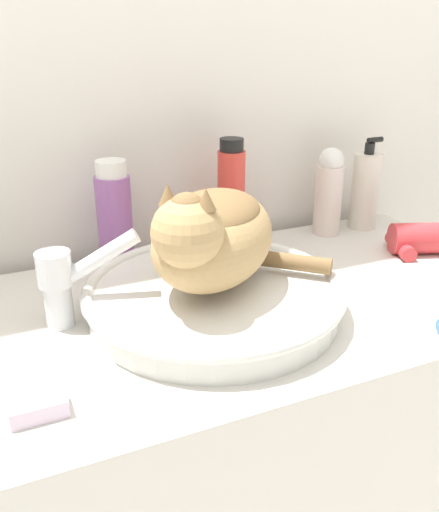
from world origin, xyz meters
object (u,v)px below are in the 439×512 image
cat (214,233)px  hair_dryer (422,239)px  soap_pump_bottle (365,190)px  faucet (65,280)px  soap_bar (38,407)px  lotion_bottle_white (329,192)px  shampoo_bottle_tall (231,197)px  mouthwash_bottle (115,218)px

cat → hair_dryer: 0.52m
soap_pump_bottle → faucet: bearing=-165.4°
cat → soap_bar: cat is taller
lotion_bottle_white → hair_dryer: bearing=-57.7°
cat → soap_pump_bottle: cat is taller
hair_dryer → faucet: bearing=-158.7°
lotion_bottle_white → soap_pump_bottle: soap_pump_bottle is taller
shampoo_bottle_tall → soap_pump_bottle: (0.34, 0.00, -0.02)m
lotion_bottle_white → hair_dryer: (0.12, -0.18, -0.07)m
faucet → mouthwash_bottle: (0.13, 0.19, 0.03)m
hair_dryer → shampoo_bottle_tall: bearing=174.0°
shampoo_bottle_tall → hair_dryer: bearing=-26.9°
cat → soap_pump_bottle: (0.49, 0.25, -0.05)m
cat → mouthwash_bottle: size_ratio=1.63×
faucet → soap_bar: size_ratio=2.31×
mouthwash_bottle → hair_dryer: size_ratio=1.30×
cat → faucet: 0.24m
hair_dryer → soap_pump_bottle: bearing=115.1°
cat → hair_dryer: bearing=144.0°
faucet → shampoo_bottle_tall: (0.37, 0.19, 0.04)m
faucet → lotion_bottle_white: 0.64m
faucet → mouthwash_bottle: mouthwash_bottle is taller
soap_pump_bottle → hair_dryer: bearing=-85.7°
hair_dryer → soap_bar: size_ratio=2.40×
cat → faucet: (-0.22, 0.07, -0.07)m
cat → lotion_bottle_white: (0.39, 0.25, -0.05)m
cat → soap_bar: 0.36m
cat → lotion_bottle_white: 0.47m
cat → soap_bar: bearing=-18.3°
mouthwash_bottle → lotion_bottle_white: bearing=-0.0°
lotion_bottle_white → shampoo_bottle_tall: (-0.24, 0.00, 0.02)m
soap_pump_bottle → hair_dryer: size_ratio=1.28×
soap_pump_bottle → hair_dryer: 0.19m
shampoo_bottle_tall → soap_bar: shampoo_bottle_tall is taller
mouthwash_bottle → hair_dryer: mouthwash_bottle is taller
mouthwash_bottle → soap_bar: 0.45m
lotion_bottle_white → mouthwash_bottle: mouthwash_bottle is taller
soap_pump_bottle → hair_dryer: (0.01, -0.18, -0.06)m
lotion_bottle_white → shampoo_bottle_tall: shampoo_bottle_tall is taller
shampoo_bottle_tall → soap_bar: (-0.45, -0.40, -0.10)m
hair_dryer → mouthwash_bottle: bearing=-175.9°
cat → hair_dryer: size_ratio=2.11×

